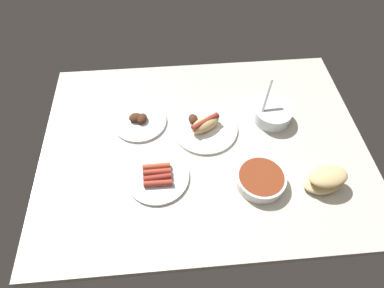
{
  "coord_description": "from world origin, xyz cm",
  "views": [
    {
      "loc": [
        10.75,
        72.49,
        96.54
      ],
      "look_at": [
        4.68,
        2.31,
        3.0
      ],
      "focal_mm": 30.32,
      "sensor_mm": 36.0,
      "label": 1
    }
  ],
  "objects_px": {
    "bowl_coleslaw": "(273,114)",
    "plate_grilled_meat": "(139,121)",
    "plate_hotdog_assembled": "(205,126)",
    "bowl_chili": "(261,179)",
    "bread_stack": "(325,179)",
    "plate_sausages": "(157,176)"
  },
  "relations": [
    {
      "from": "plate_grilled_meat",
      "to": "bowl_chili",
      "type": "xyz_separation_m",
      "value": [
        -0.41,
        0.31,
        0.01
      ]
    },
    {
      "from": "bowl_coleslaw",
      "to": "bowl_chili",
      "type": "distance_m",
      "value": 0.3
    },
    {
      "from": "plate_hotdog_assembled",
      "to": "bowl_coleslaw",
      "type": "bearing_deg",
      "value": -173.73
    },
    {
      "from": "bowl_coleslaw",
      "to": "plate_sausages",
      "type": "bearing_deg",
      "value": 27.22
    },
    {
      "from": "plate_grilled_meat",
      "to": "plate_hotdog_assembled",
      "type": "xyz_separation_m",
      "value": [
        -0.25,
        0.06,
        0.01
      ]
    },
    {
      "from": "bowl_chili",
      "to": "plate_sausages",
      "type": "bearing_deg",
      "value": -7.99
    },
    {
      "from": "bowl_coleslaw",
      "to": "plate_grilled_meat",
      "type": "bearing_deg",
      "value": -3.04
    },
    {
      "from": "bowl_chili",
      "to": "plate_hotdog_assembled",
      "type": "xyz_separation_m",
      "value": [
        0.16,
        -0.25,
        -0.01
      ]
    },
    {
      "from": "bowl_chili",
      "to": "plate_hotdog_assembled",
      "type": "bearing_deg",
      "value": -57.35
    },
    {
      "from": "plate_grilled_meat",
      "to": "plate_hotdog_assembled",
      "type": "relative_size",
      "value": 0.84
    },
    {
      "from": "plate_sausages",
      "to": "bowl_chili",
      "type": "distance_m",
      "value": 0.35
    },
    {
      "from": "bowl_coleslaw",
      "to": "bowl_chili",
      "type": "height_order",
      "value": "bowl_coleslaw"
    },
    {
      "from": "bowl_coleslaw",
      "to": "plate_hotdog_assembled",
      "type": "xyz_separation_m",
      "value": [
        0.27,
        0.03,
        -0.01
      ]
    },
    {
      "from": "bowl_coleslaw",
      "to": "plate_hotdog_assembled",
      "type": "height_order",
      "value": "bowl_coleslaw"
    },
    {
      "from": "plate_sausages",
      "to": "plate_hotdog_assembled",
      "type": "height_order",
      "value": "plate_hotdog_assembled"
    },
    {
      "from": "plate_hotdog_assembled",
      "to": "bread_stack",
      "type": "bearing_deg",
      "value": 142.85
    },
    {
      "from": "bowl_coleslaw",
      "to": "bowl_chili",
      "type": "bearing_deg",
      "value": 69.29
    },
    {
      "from": "plate_grilled_meat",
      "to": "plate_hotdog_assembled",
      "type": "distance_m",
      "value": 0.26
    },
    {
      "from": "plate_grilled_meat",
      "to": "bowl_coleslaw",
      "type": "relative_size",
      "value": 1.39
    },
    {
      "from": "plate_grilled_meat",
      "to": "bread_stack",
      "type": "distance_m",
      "value": 0.71
    },
    {
      "from": "plate_grilled_meat",
      "to": "bread_stack",
      "type": "height_order",
      "value": "bread_stack"
    },
    {
      "from": "plate_sausages",
      "to": "bread_stack",
      "type": "distance_m",
      "value": 0.56
    }
  ]
}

